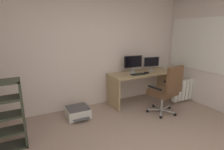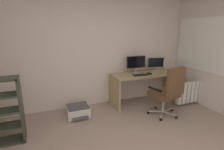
{
  "view_description": "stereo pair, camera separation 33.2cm",
  "coord_description": "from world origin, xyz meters",
  "px_view_note": "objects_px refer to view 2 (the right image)",
  "views": [
    {
      "loc": [
        -1.34,
        -1.41,
        1.77
      ],
      "look_at": [
        0.26,
        1.7,
        0.86
      ],
      "focal_mm": 28.44,
      "sensor_mm": 36.0,
      "label": 1
    },
    {
      "loc": [
        -1.04,
        -1.55,
        1.77
      ],
      "look_at": [
        0.26,
        1.7,
        0.86
      ],
      "focal_mm": 28.44,
      "sensor_mm": 36.0,
      "label": 2
    }
  ],
  "objects_px": {
    "computer_mouse": "(150,74)",
    "keyboard": "(140,75)",
    "printer": "(78,111)",
    "monitor_secondary": "(156,63)",
    "desk": "(145,81)",
    "monitor_main": "(136,63)",
    "radiator": "(195,91)",
    "office_chair": "(168,90)"
  },
  "relations": [
    {
      "from": "computer_mouse",
      "to": "keyboard",
      "type": "bearing_deg",
      "value": 175.22
    },
    {
      "from": "printer",
      "to": "monitor_secondary",
      "type": "bearing_deg",
      "value": 5.9
    },
    {
      "from": "desk",
      "to": "monitor_main",
      "type": "height_order",
      "value": "monitor_main"
    },
    {
      "from": "monitor_secondary",
      "to": "radiator",
      "type": "relative_size",
      "value": 0.41
    },
    {
      "from": "office_chair",
      "to": "printer",
      "type": "distance_m",
      "value": 1.91
    },
    {
      "from": "computer_mouse",
      "to": "radiator",
      "type": "xyz_separation_m",
      "value": [
        1.06,
        -0.4,
        -0.45
      ]
    },
    {
      "from": "radiator",
      "to": "monitor_main",
      "type": "bearing_deg",
      "value": 153.73
    },
    {
      "from": "desk",
      "to": "computer_mouse",
      "type": "xyz_separation_m",
      "value": [
        0.04,
        -0.13,
        0.21
      ]
    },
    {
      "from": "desk",
      "to": "keyboard",
      "type": "relative_size",
      "value": 4.75
    },
    {
      "from": "keyboard",
      "to": "computer_mouse",
      "type": "relative_size",
      "value": 3.4
    },
    {
      "from": "monitor_secondary",
      "to": "printer",
      "type": "height_order",
      "value": "monitor_secondary"
    },
    {
      "from": "monitor_secondary",
      "to": "keyboard",
      "type": "xyz_separation_m",
      "value": [
        -0.57,
        -0.25,
        -0.19
      ]
    },
    {
      "from": "printer",
      "to": "radiator",
      "type": "height_order",
      "value": "radiator"
    },
    {
      "from": "monitor_secondary",
      "to": "desk",
      "type": "bearing_deg",
      "value": -163.46
    },
    {
      "from": "desk",
      "to": "radiator",
      "type": "relative_size",
      "value": 1.51
    },
    {
      "from": "monitor_secondary",
      "to": "office_chair",
      "type": "bearing_deg",
      "value": -109.21
    },
    {
      "from": "radiator",
      "to": "office_chair",
      "type": "bearing_deg",
      "value": -164.06
    },
    {
      "from": "desk",
      "to": "printer",
      "type": "xyz_separation_m",
      "value": [
        -1.66,
        -0.1,
        -0.45
      ]
    },
    {
      "from": "office_chair",
      "to": "radiator",
      "type": "xyz_separation_m",
      "value": [
        1.06,
        0.3,
        -0.27
      ]
    },
    {
      "from": "monitor_main",
      "to": "printer",
      "type": "distance_m",
      "value": 1.73
    },
    {
      "from": "monitor_main",
      "to": "radiator",
      "type": "height_order",
      "value": "monitor_main"
    },
    {
      "from": "keyboard",
      "to": "printer",
      "type": "relative_size",
      "value": 0.68
    },
    {
      "from": "keyboard",
      "to": "office_chair",
      "type": "distance_m",
      "value": 0.76
    },
    {
      "from": "monitor_secondary",
      "to": "computer_mouse",
      "type": "distance_m",
      "value": 0.44
    },
    {
      "from": "monitor_main",
      "to": "radiator",
      "type": "bearing_deg",
      "value": -26.27
    },
    {
      "from": "monitor_main",
      "to": "computer_mouse",
      "type": "xyz_separation_m",
      "value": [
        0.23,
        -0.24,
        -0.23
      ]
    },
    {
      "from": "monitor_main",
      "to": "office_chair",
      "type": "relative_size",
      "value": 0.44
    },
    {
      "from": "keyboard",
      "to": "office_chair",
      "type": "bearing_deg",
      "value": -66.28
    },
    {
      "from": "monitor_main",
      "to": "office_chair",
      "type": "height_order",
      "value": "monitor_main"
    },
    {
      "from": "monitor_secondary",
      "to": "printer",
      "type": "distance_m",
      "value": 2.21
    },
    {
      "from": "monitor_main",
      "to": "office_chair",
      "type": "xyz_separation_m",
      "value": [
        0.23,
        -0.94,
        -0.41
      ]
    },
    {
      "from": "keyboard",
      "to": "office_chair",
      "type": "height_order",
      "value": "office_chair"
    },
    {
      "from": "monitor_secondary",
      "to": "keyboard",
      "type": "relative_size",
      "value": 1.29
    },
    {
      "from": "monitor_secondary",
      "to": "computer_mouse",
      "type": "relative_size",
      "value": 4.38
    },
    {
      "from": "monitor_main",
      "to": "keyboard",
      "type": "height_order",
      "value": "monitor_main"
    },
    {
      "from": "monitor_main",
      "to": "desk",
      "type": "bearing_deg",
      "value": -29.78
    },
    {
      "from": "desk",
      "to": "keyboard",
      "type": "height_order",
      "value": "keyboard"
    },
    {
      "from": "desk",
      "to": "keyboard",
      "type": "distance_m",
      "value": 0.32
    },
    {
      "from": "keyboard",
      "to": "printer",
      "type": "xyz_separation_m",
      "value": [
        -1.45,
        0.04,
        -0.65
      ]
    },
    {
      "from": "keyboard",
      "to": "office_chair",
      "type": "relative_size",
      "value": 0.32
    },
    {
      "from": "monitor_main",
      "to": "printer",
      "type": "height_order",
      "value": "monitor_main"
    },
    {
      "from": "monitor_main",
      "to": "computer_mouse",
      "type": "distance_m",
      "value": 0.41
    }
  ]
}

